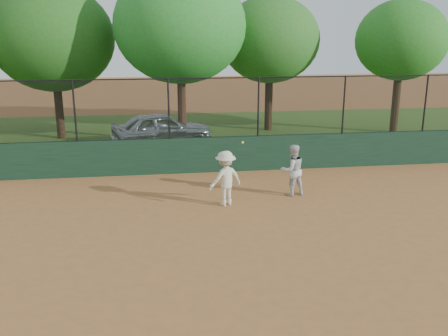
{
  "coord_description": "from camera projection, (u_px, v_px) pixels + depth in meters",
  "views": [
    {
      "loc": [
        -0.96,
        -10.35,
        4.81
      ],
      "look_at": [
        0.8,
        2.2,
        1.2
      ],
      "focal_mm": 40.0,
      "sensor_mm": 36.0,
      "label": 1
    }
  ],
  "objects": [
    {
      "name": "player_second",
      "position": [
        292.0,
        170.0,
        14.57
      ],
      "size": [
        0.85,
        0.72,
        1.52
      ],
      "primitive_type": "imported",
      "rotation": [
        0.0,
        0.0,
        3.36
      ],
      "color": "silver",
      "rests_on": "ground"
    },
    {
      "name": "parked_car",
      "position": [
        162.0,
        129.0,
        20.66
      ],
      "size": [
        4.4,
        2.54,
        1.41
      ],
      "primitive_type": "imported",
      "rotation": [
        0.0,
        0.0,
        1.79
      ],
      "color": "#B1B6BB",
      "rests_on": "ground"
    },
    {
      "name": "ground",
      "position": [
        203.0,
        246.0,
        11.3
      ],
      "size": [
        80.0,
        80.0,
        0.0
      ],
      "primitive_type": "plane",
      "color": "#AD6B37",
      "rests_on": "ground"
    },
    {
      "name": "fence_assembly",
      "position": [
        183.0,
        107.0,
        16.4
      ],
      "size": [
        26.0,
        0.06,
        2.0
      ],
      "color": "black",
      "rests_on": "back_wall"
    },
    {
      "name": "grass_strip",
      "position": [
        177.0,
        136.0,
        22.73
      ],
      "size": [
        36.0,
        12.0,
        0.01
      ],
      "primitive_type": "cube",
      "color": "#355B1C",
      "rests_on": "ground"
    },
    {
      "name": "tree_2",
      "position": [
        180.0,
        26.0,
        20.14
      ],
      "size": [
        5.38,
        4.89,
        7.15
      ],
      "color": "#4D2F1B",
      "rests_on": "ground"
    },
    {
      "name": "tree_4",
      "position": [
        402.0,
        40.0,
        22.34
      ],
      "size": [
        4.16,
        3.78,
        6.01
      ],
      "color": "#432C18",
      "rests_on": "ground"
    },
    {
      "name": "player_main",
      "position": [
        225.0,
        178.0,
        13.75
      ],
      "size": [
        1.14,
        0.94,
        1.84
      ],
      "color": "beige",
      "rests_on": "ground"
    },
    {
      "name": "tree_3",
      "position": [
        270.0,
        40.0,
        22.92
      ],
      "size": [
        4.58,
        4.16,
        6.19
      ],
      "color": "#3D2714",
      "rests_on": "ground"
    },
    {
      "name": "back_wall",
      "position": [
        185.0,
        156.0,
        16.85
      ],
      "size": [
        26.0,
        0.2,
        1.2
      ],
      "primitive_type": "cube",
      "color": "#1A3A25",
      "rests_on": "ground"
    },
    {
      "name": "tree_1",
      "position": [
        53.0,
        38.0,
        21.14
      ],
      "size": [
        5.2,
        4.73,
        6.57
      ],
      "color": "#3E2815",
      "rests_on": "ground"
    }
  ]
}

